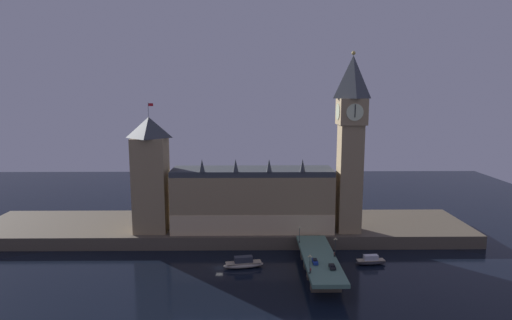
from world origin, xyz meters
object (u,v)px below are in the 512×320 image
at_px(victoria_tower, 151,174).
at_px(car_southbound_lead, 332,266).
at_px(street_lamp_far, 300,232).
at_px(boat_downstream, 371,261).
at_px(car_northbound_trail, 315,261).
at_px(street_lamp_near, 310,262).
at_px(pedestrian_near_rail, 311,270).
at_px(boat_upstream, 244,264).
at_px(clock_tower, 351,138).
at_px(street_lamp_mid, 335,245).
at_px(pedestrian_mid_walk, 334,254).

bearing_deg(victoria_tower, car_southbound_lead, -32.09).
xyz_separation_m(street_lamp_far, boat_downstream, (26.39, -7.10, -9.07)).
relative_size(car_northbound_trail, street_lamp_near, 0.68).
bearing_deg(pedestrian_near_rail, street_lamp_near, -125.33).
height_order(victoria_tower, car_southbound_lead, victoria_tower).
xyz_separation_m(car_southbound_lead, street_lamp_far, (-8.18, 25.22, 3.53)).
relative_size(pedestrian_near_rail, boat_downstream, 0.15).
bearing_deg(car_northbound_trail, street_lamp_near, -109.56).
relative_size(pedestrian_near_rail, street_lamp_far, 0.28).
relative_size(car_southbound_lead, boat_upstream, 0.27).
bearing_deg(pedestrian_near_rail, clock_tower, 63.78).
height_order(street_lamp_near, street_lamp_mid, street_lamp_mid).
bearing_deg(street_lamp_mid, victoria_tower, 155.42).
distance_m(pedestrian_near_rail, street_lamp_far, 29.05).
bearing_deg(car_southbound_lead, pedestrian_near_rail, -154.81).
distance_m(boat_upstream, boat_downstream, 48.32).
height_order(clock_tower, victoria_tower, clock_tower).
height_order(clock_tower, boat_downstream, clock_tower).
distance_m(street_lamp_mid, street_lamp_far, 18.48).
height_order(street_lamp_far, boat_downstream, street_lamp_far).
bearing_deg(pedestrian_mid_walk, car_southbound_lead, -104.33).
relative_size(clock_tower, car_northbound_trail, 17.22).
xyz_separation_m(victoria_tower, street_lamp_mid, (72.95, -33.38, -19.56)).
height_order(clock_tower, pedestrian_mid_walk, clock_tower).
distance_m(car_southbound_lead, boat_downstream, 26.28).
relative_size(clock_tower, street_lamp_mid, 10.82).
relative_size(victoria_tower, pedestrian_near_rail, 29.98).
relative_size(victoria_tower, street_lamp_far, 8.27).
height_order(boat_upstream, boat_downstream, boat_upstream).
bearing_deg(clock_tower, car_southbound_lead, -109.26).
bearing_deg(car_northbound_trail, boat_upstream, 155.21).
bearing_deg(boat_downstream, street_lamp_far, 164.94).
distance_m(car_southbound_lead, street_lamp_far, 26.74).
xyz_separation_m(pedestrian_mid_walk, boat_upstream, (-32.64, 5.53, -5.67)).
bearing_deg(pedestrian_near_rail, boat_upstream, 139.02).
bearing_deg(boat_downstream, car_southbound_lead, -135.14).
height_order(car_southbound_lead, pedestrian_mid_walk, pedestrian_mid_walk).
xyz_separation_m(car_northbound_trail, street_lamp_near, (-2.99, -8.42, 3.28)).
distance_m(street_lamp_near, boat_downstream, 35.71).
relative_size(car_southbound_lead, pedestrian_mid_walk, 2.25).
relative_size(street_lamp_mid, boat_upstream, 0.45).
bearing_deg(pedestrian_mid_walk, pedestrian_near_rail, -126.91).
bearing_deg(victoria_tower, pedestrian_near_rail, -37.40).
bearing_deg(boat_upstream, pedestrian_mid_walk, -9.62).
distance_m(victoria_tower, street_lamp_near, 80.78).
bearing_deg(street_lamp_near, car_northbound_trail, 70.44).
bearing_deg(pedestrian_near_rail, street_lamp_far, 90.79).
relative_size(car_northbound_trail, street_lamp_mid, 0.63).
bearing_deg(car_northbound_trail, victoria_tower, 148.51).
height_order(clock_tower, street_lamp_near, clock_tower).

